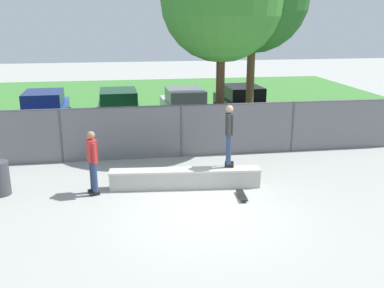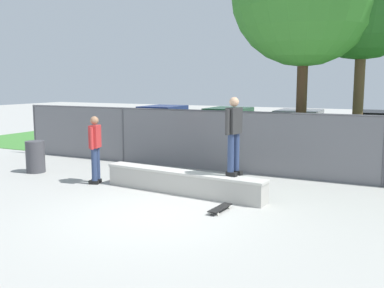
{
  "view_description": "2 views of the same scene",
  "coord_description": "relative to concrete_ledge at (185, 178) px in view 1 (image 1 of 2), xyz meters",
  "views": [
    {
      "loc": [
        -1.94,
        -9.94,
        4.76
      ],
      "look_at": [
        -0.08,
        1.81,
        1.3
      ],
      "focal_mm": 40.67,
      "sensor_mm": 36.0,
      "label": 1
    },
    {
      "loc": [
        4.57,
        -7.48,
        2.7
      ],
      "look_at": [
        -0.1,
        1.94,
        1.22
      ],
      "focal_mm": 40.73,
      "sensor_mm": 36.0,
      "label": 2
    }
  ],
  "objects": [
    {
      "name": "bystander",
      "position": [
        -2.59,
        -0.08,
        0.73
      ],
      "size": [
        0.37,
        0.57,
        1.82
      ],
      "color": "black",
      "rests_on": "ground"
    },
    {
      "name": "car_black",
      "position": [
        3.94,
        8.27,
        0.56
      ],
      "size": [
        2.12,
        4.26,
        1.66
      ],
      "color": "black",
      "rests_on": "ground"
    },
    {
      "name": "tree_near_left",
      "position": [
        1.93,
        4.17,
        5.08
      ],
      "size": [
        4.4,
        4.4,
        7.57
      ],
      "color": "#47301E",
      "rests_on": "ground"
    },
    {
      "name": "grass_strip",
      "position": [
        0.28,
        13.22,
        -0.27
      ],
      "size": [
        28.38,
        20.0,
        0.02
      ],
      "primitive_type": "cube",
      "color": "#3D7A33",
      "rests_on": "ground"
    },
    {
      "name": "chainlink_fence",
      "position": [
        0.28,
        2.92,
        0.74
      ],
      "size": [
        16.45,
        0.07,
        1.88
      ],
      "color": "#4C4C51",
      "rests_on": "ground"
    },
    {
      "name": "ground_plane",
      "position": [
        0.28,
        -1.77,
        -0.28
      ],
      "size": [
        80.0,
        80.0,
        0.0
      ],
      "primitive_type": "plane",
      "color": "#9E9E99"
    },
    {
      "name": "concrete_ledge",
      "position": [
        0.0,
        0.0,
        0.0
      ],
      "size": [
        4.39,
        0.87,
        0.56
      ],
      "color": "#A8A59E",
      "rests_on": "ground"
    },
    {
      "name": "car_blue",
      "position": [
        -5.16,
        8.08,
        0.56
      ],
      "size": [
        2.12,
        4.26,
        1.66
      ],
      "color": "#233D9E",
      "rests_on": "ground"
    },
    {
      "name": "skateboarder",
      "position": [
        1.29,
        0.1,
        1.28
      ],
      "size": [
        0.35,
        0.58,
        1.82
      ],
      "color": "black",
      "rests_on": "concrete_ledge"
    },
    {
      "name": "car_silver",
      "position": [
        1.09,
        7.77,
        0.56
      ],
      "size": [
        2.12,
        4.26,
        1.66
      ],
      "color": "#B7BABF",
      "rests_on": "ground"
    },
    {
      "name": "car_green",
      "position": [
        -1.91,
        7.98,
        0.56
      ],
      "size": [
        2.12,
        4.26,
        1.66
      ],
      "color": "#1E6638",
      "rests_on": "ground"
    },
    {
      "name": "skateboard",
      "position": [
        1.42,
        -0.99,
        -0.21
      ],
      "size": [
        0.26,
        0.81,
        0.09
      ],
      "color": "black",
      "rests_on": "ground"
    }
  ]
}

